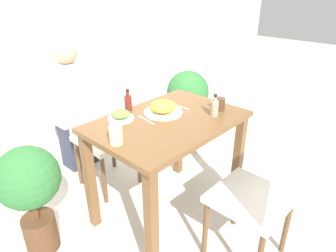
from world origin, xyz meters
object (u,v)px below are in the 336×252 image
object	(u,v)px
food_plate	(163,108)
potted_plant_left	(30,187)
chair_near	(265,194)
drink_cup	(220,104)
condiment_bottle	(128,102)
sauce_bottle	(215,107)
potted_plant_right	(188,101)
chair_far	(100,127)
person_figure	(73,107)
side_plate	(121,115)
juice_glass	(116,135)

from	to	relation	value
food_plate	potted_plant_left	distance (m)	0.96
chair_near	drink_cup	size ratio (longest dim) A/B	10.07
condiment_bottle	sauce_bottle	bearing A→B (deg)	-56.52
potted_plant_right	chair_near	bearing A→B (deg)	-123.61
food_plate	condiment_bottle	size ratio (longest dim) A/B	1.65
sauce_bottle	condiment_bottle	xyz separation A→B (m)	(-0.33, 0.50, 0.00)
food_plate	condiment_bottle	xyz separation A→B (m)	(-0.13, 0.21, 0.02)
drink_cup	condiment_bottle	distance (m)	0.64
chair_far	person_figure	distance (m)	0.39
chair_far	sauce_bottle	distance (m)	0.99
condiment_bottle	chair_far	bearing A→B (deg)	90.19
chair_near	potted_plant_left	size ratio (longest dim) A/B	1.21
chair_far	drink_cup	xyz separation A→B (m)	(0.44, -0.85, 0.31)
sauce_bottle	chair_far	bearing A→B (deg)	110.51
person_figure	potted_plant_left	bearing A→B (deg)	-135.95
chair_near	person_figure	xyz separation A→B (m)	(-0.13, 1.77, 0.07)
food_plate	condiment_bottle	bearing A→B (deg)	121.05
food_plate	sauce_bottle	world-z (taller)	sauce_bottle
chair_near	side_plate	world-z (taller)	chair_near
juice_glass	sauce_bottle	world-z (taller)	sauce_bottle
drink_cup	person_figure	distance (m)	1.33
condiment_bottle	potted_plant_left	bearing A→B (deg)	175.46
drink_cup	person_figure	size ratio (longest dim) A/B	0.08
sauce_bottle	potted_plant_right	distance (m)	1.02
chair_near	potted_plant_right	size ratio (longest dim) A/B	1.11
food_plate	potted_plant_right	size ratio (longest dim) A/B	0.32
condiment_bottle	potted_plant_right	world-z (taller)	condiment_bottle
potted_plant_left	person_figure	bearing A→B (deg)	44.05
drink_cup	sauce_bottle	world-z (taller)	sauce_bottle
potted_plant_right	person_figure	size ratio (longest dim) A/B	0.69
drink_cup	potted_plant_left	distance (m)	1.33
chair_near	sauce_bottle	size ratio (longest dim) A/B	5.61
chair_near	potted_plant_right	distance (m)	1.50
side_plate	potted_plant_left	distance (m)	0.69
chair_near	condiment_bottle	bearing A→B (deg)	-82.85
juice_glass	condiment_bottle	bearing A→B (deg)	41.86
food_plate	juice_glass	world-z (taller)	juice_glass
drink_cup	sauce_bottle	size ratio (longest dim) A/B	0.56
sauce_bottle	potted_plant_right	bearing A→B (deg)	49.70
chair_far	sauce_bottle	size ratio (longest dim) A/B	5.61
chair_near	chair_far	size ratio (longest dim) A/B	1.00
potted_plant_left	person_figure	size ratio (longest dim) A/B	0.64
drink_cup	potted_plant_left	world-z (taller)	drink_cup
food_plate	condiment_bottle	world-z (taller)	condiment_bottle
sauce_bottle	food_plate	bearing A→B (deg)	125.24
condiment_bottle	potted_plant_left	xyz separation A→B (m)	(-0.74, 0.06, -0.35)
potted_plant_right	person_figure	bearing A→B (deg)	151.34
food_plate	side_plate	bearing A→B (deg)	152.86
person_figure	condiment_bottle	bearing A→B (deg)	-89.79
drink_cup	side_plate	bearing A→B (deg)	146.10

